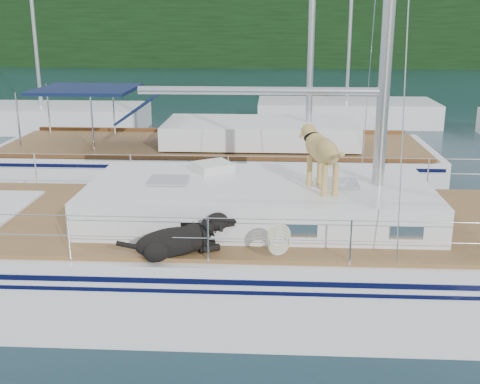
{
  "coord_description": "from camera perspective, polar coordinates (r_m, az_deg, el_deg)",
  "views": [
    {
      "loc": [
        1.0,
        -8.87,
        4.25
      ],
      "look_at": [
        0.5,
        0.2,
        1.6
      ],
      "focal_mm": 45.0,
      "sensor_mm": 36.0,
      "label": 1
    }
  ],
  "objects": [
    {
      "name": "shore_bank",
      "position": [
        55.2,
        2.17,
        12.47
      ],
      "size": [
        92.0,
        1.0,
        1.2
      ],
      "primitive_type": "cube",
      "color": "#595147",
      "rests_on": "ground"
    },
    {
      "name": "bg_boat_west",
      "position": [
        24.87,
        -18.22,
        6.66
      ],
      "size": [
        8.0,
        3.0,
        11.65
      ],
      "color": "white",
      "rests_on": "ground"
    },
    {
      "name": "main_sailboat",
      "position": [
        9.6,
        -2.47,
        -5.6
      ],
      "size": [
        12.0,
        4.0,
        14.01
      ],
      "color": "white",
      "rests_on": "ground"
    },
    {
      "name": "ground",
      "position": [
        9.89,
        -3.0,
        -9.22
      ],
      "size": [
        120.0,
        120.0,
        0.0
      ],
      "primitive_type": "plane",
      "color": "black",
      "rests_on": "ground"
    },
    {
      "name": "neighbor_sailboat",
      "position": [
        15.5,
        -2.1,
        2.73
      ],
      "size": [
        11.0,
        3.5,
        13.3
      ],
      "color": "white",
      "rests_on": "ground"
    },
    {
      "name": "bg_boat_center",
      "position": [
        25.34,
        10.01,
        7.4
      ],
      "size": [
        7.2,
        3.0,
        11.65
      ],
      "color": "white",
      "rests_on": "ground"
    },
    {
      "name": "tree_line",
      "position": [
        53.9,
        2.18,
        14.93
      ],
      "size": [
        90.0,
        3.0,
        6.0
      ],
      "primitive_type": "cube",
      "color": "black",
      "rests_on": "ground"
    }
  ]
}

